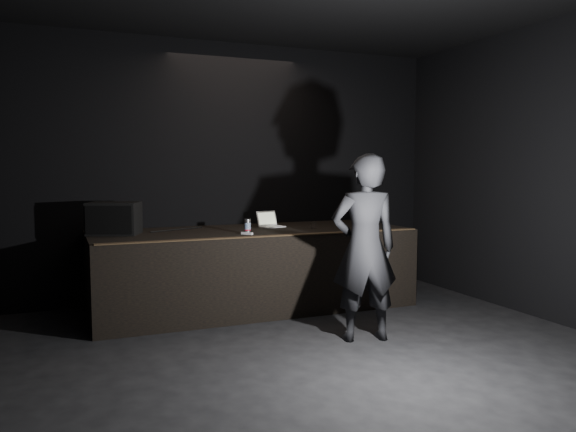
% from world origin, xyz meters
% --- Properties ---
extents(ground, '(7.00, 7.00, 0.00)m').
position_xyz_m(ground, '(0.00, 0.00, 0.00)').
color(ground, black).
rests_on(ground, ground).
extents(room_walls, '(6.10, 7.10, 3.52)m').
position_xyz_m(room_walls, '(0.00, 0.00, 2.02)').
color(room_walls, black).
rests_on(room_walls, ground).
extents(stage_riser, '(4.00, 1.50, 1.00)m').
position_xyz_m(stage_riser, '(0.00, 2.73, 0.50)').
color(stage_riser, black).
rests_on(stage_riser, ground).
extents(riser_lip, '(3.92, 0.10, 0.01)m').
position_xyz_m(riser_lip, '(0.00, 2.02, 1.01)').
color(riser_lip, brown).
rests_on(riser_lip, stage_riser).
extents(stage_monitor, '(0.69, 0.60, 0.38)m').
position_xyz_m(stage_monitor, '(-1.67, 2.90, 1.19)').
color(stage_monitor, black).
rests_on(stage_monitor, stage_riser).
extents(cable, '(0.73, 0.35, 0.02)m').
position_xyz_m(cable, '(-0.89, 3.07, 1.01)').
color(cable, black).
rests_on(cable, stage_riser).
extents(laptop, '(0.36, 0.34, 0.21)m').
position_xyz_m(laptop, '(0.34, 2.98, 1.05)').
color(laptop, silver).
rests_on(laptop, stage_riser).
extents(beer_can, '(0.08, 0.08, 0.18)m').
position_xyz_m(beer_can, '(-0.19, 2.32, 1.09)').
color(beer_can, silver).
rests_on(beer_can, stage_riser).
extents(plastic_cup, '(0.08, 0.08, 0.09)m').
position_xyz_m(plastic_cup, '(0.79, 2.56, 1.05)').
color(plastic_cup, white).
rests_on(plastic_cup, stage_riser).
extents(wii_remote, '(0.12, 0.14, 0.03)m').
position_xyz_m(wii_remote, '(-0.21, 2.28, 1.01)').
color(wii_remote, white).
rests_on(wii_remote, stage_riser).
extents(person, '(0.78, 0.58, 1.94)m').
position_xyz_m(person, '(0.63, 0.97, 0.97)').
color(person, black).
rests_on(person, ground).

